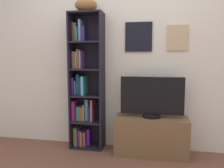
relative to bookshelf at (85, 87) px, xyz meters
The scene contains 5 objects.
back_wall 0.62m from the bookshelf, 14.84° to the left, with size 4.80×0.08×2.30m.
bookshelf is the anchor object (origin of this frame).
football 1.03m from the bookshelf, 34.54° to the right, with size 0.28×0.17×0.17m, color brown.
tv_stand 1.05m from the bookshelf, ahead, with size 0.88×0.37×0.46m.
television 0.88m from the bookshelf, ahead, with size 0.76×0.22×0.49m.
Camera 1 is at (0.43, -1.83, 1.18)m, focal length 36.45 mm.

